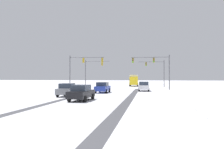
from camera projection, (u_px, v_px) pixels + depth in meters
wheel_track_left_lane at (130, 98)px, 23.52m from camera, size 0.90×39.42×0.01m
wheel_track_right_lane at (71, 97)px, 24.68m from camera, size 0.79×39.42×0.01m
sidewalk_kerb_right at (203, 101)px, 20.53m from camera, size 4.00×39.42×0.12m
traffic_signal_far_right at (157, 69)px, 50.25m from camera, size 6.20×0.68×6.50m
traffic_signal_near_right at (156, 65)px, 38.63m from camera, size 7.09×0.49×6.50m
traffic_signal_near_left at (82, 65)px, 39.17m from camera, size 6.56×0.81×6.50m
traffic_signal_far_left at (92, 69)px, 48.96m from camera, size 5.84×0.38×6.50m
car_white_lead at (144, 86)px, 36.06m from camera, size 1.89×4.13×1.62m
car_blue_second at (103, 87)px, 32.26m from camera, size 1.88×4.12×1.62m
car_grey_third at (67, 90)px, 26.37m from camera, size 2.01×4.19×1.62m
car_black_fourth at (81, 93)px, 21.41m from camera, size 1.94×4.15×1.62m
box_truck_delivery at (134, 80)px, 56.39m from camera, size 2.54×7.49×3.02m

